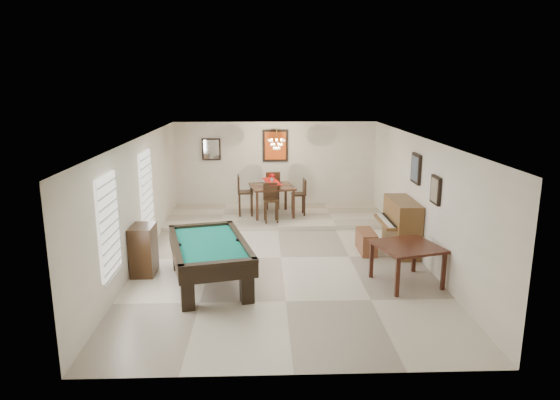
{
  "coord_description": "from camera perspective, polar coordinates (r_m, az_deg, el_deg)",
  "views": [
    {
      "loc": [
        -0.39,
        -10.31,
        3.73
      ],
      "look_at": [
        0.0,
        0.6,
        1.15
      ],
      "focal_mm": 32.0,
      "sensor_mm": 36.0,
      "label": 1
    }
  ],
  "objects": [
    {
      "name": "chandelier",
      "position": [
        13.6,
        -0.39,
        6.83
      ],
      "size": [
        0.44,
        0.44,
        0.6
      ],
      "primitive_type": null,
      "color": "#FFE5B2",
      "rests_on": "ceiling"
    },
    {
      "name": "back_painting",
      "position": [
        14.89,
        -0.53,
        6.23
      ],
      "size": [
        0.75,
        0.06,
        0.95
      ],
      "primitive_type": "cube",
      "color": "#D84C14",
      "rests_on": "wall_back"
    },
    {
      "name": "apothecary_chest",
      "position": [
        10.29,
        -15.32,
        -5.51
      ],
      "size": [
        0.44,
        0.66,
        0.99
      ],
      "primitive_type": "cube",
      "color": "black",
      "rests_on": "ground_plane"
    },
    {
      "name": "wall_back",
      "position": [
        15.02,
        -0.53,
        3.98
      ],
      "size": [
        6.0,
        0.04,
        2.6
      ],
      "primitive_type": "cube",
      "color": "silver",
      "rests_on": "ground_plane"
    },
    {
      "name": "right_picture_lower",
      "position": [
        10.1,
        17.37,
        1.09
      ],
      "size": [
        0.06,
        0.45,
        0.55
      ],
      "primitive_type": "cube",
      "color": "gray",
      "rests_on": "wall_right"
    },
    {
      "name": "dining_chair_east",
      "position": [
        13.88,
        2.11,
        0.35
      ],
      "size": [
        0.4,
        0.4,
        1.0
      ],
      "primitive_type": null,
      "rotation": [
        0.0,
        0.0,
        -1.49
      ],
      "color": "black",
      "rests_on": "dining_step"
    },
    {
      "name": "right_picture_upper",
      "position": [
        11.28,
        15.29,
        3.48
      ],
      "size": [
        0.06,
        0.55,
        0.65
      ],
      "primitive_type": "cube",
      "color": "slate",
      "rests_on": "wall_right"
    },
    {
      "name": "dining_chair_north",
      "position": [
        14.6,
        -0.89,
        1.19
      ],
      "size": [
        0.44,
        0.44,
        1.1
      ],
      "primitive_type": null,
      "rotation": [
        0.0,
        0.0,
        3.23
      ],
      "color": "black",
      "rests_on": "dining_step"
    },
    {
      "name": "dining_step",
      "position": [
        14.06,
        -0.39,
        -1.84
      ],
      "size": [
        6.0,
        2.5,
        0.12
      ],
      "primitive_type": "cube",
      "color": "beige",
      "rests_on": "ground_plane"
    },
    {
      "name": "window_left_rear",
      "position": [
        11.45,
        -15.02,
        1.1
      ],
      "size": [
        0.06,
        1.0,
        1.7
      ],
      "primitive_type": "cube",
      "color": "white",
      "rests_on": "wall_left"
    },
    {
      "name": "back_mirror",
      "position": [
        14.97,
        -7.86,
        5.76
      ],
      "size": [
        0.55,
        0.06,
        0.65
      ],
      "primitive_type": "cube",
      "color": "white",
      "rests_on": "wall_back"
    },
    {
      "name": "pool_table",
      "position": [
        9.54,
        -8.04,
        -7.22
      ],
      "size": [
        1.86,
        2.69,
        0.81
      ],
      "primitive_type": null,
      "rotation": [
        0.0,
        0.0,
        0.24
      ],
      "color": "black",
      "rests_on": "ground_plane"
    },
    {
      "name": "piano_bench",
      "position": [
        11.41,
        9.84,
        -4.71
      ],
      "size": [
        0.34,
        0.87,
        0.48
      ],
      "primitive_type": "cube",
      "rotation": [
        0.0,
        0.0,
        0.01
      ],
      "color": "brown",
      "rests_on": "ground_plane"
    },
    {
      "name": "wall_left",
      "position": [
        10.91,
        -15.83,
        -0.09
      ],
      "size": [
        0.04,
        9.0,
        2.6
      ],
      "primitive_type": "cube",
      "color": "silver",
      "rests_on": "ground_plane"
    },
    {
      "name": "dining_chair_west",
      "position": [
        13.84,
        -3.97,
        0.54
      ],
      "size": [
        0.44,
        0.44,
        1.13
      ],
      "primitive_type": null,
      "rotation": [
        0.0,
        0.0,
        1.64
      ],
      "color": "black",
      "rests_on": "dining_step"
    },
    {
      "name": "flower_vase",
      "position": [
        13.73,
        -0.93,
        2.59
      ],
      "size": [
        0.17,
        0.17,
        0.23
      ],
      "primitive_type": null,
      "rotation": [
        0.0,
        0.0,
        0.31
      ],
      "color": "#B6120F",
      "rests_on": "dining_table"
    },
    {
      "name": "dining_table",
      "position": [
        13.85,
        -0.92,
        0.2
      ],
      "size": [
        1.32,
        1.32,
        0.95
      ],
      "primitive_type": null,
      "rotation": [
        0.0,
        0.0,
        0.17
      ],
      "color": "black",
      "rests_on": "dining_step"
    },
    {
      "name": "ceiling",
      "position": [
        10.38,
        0.12,
        7.05
      ],
      "size": [
        6.0,
        9.0,
        0.04
      ],
      "primitive_type": "cube",
      "color": "white",
      "rests_on": "wall_back"
    },
    {
      "name": "square_table",
      "position": [
        9.79,
        14.25,
        -7.14
      ],
      "size": [
        1.37,
        1.37,
        0.76
      ],
      "primitive_type": null,
      "rotation": [
        0.0,
        0.0,
        0.28
      ],
      "color": "black",
      "rests_on": "ground_plane"
    },
    {
      "name": "wall_right",
      "position": [
        11.12,
        15.75,
        0.17
      ],
      "size": [
        0.04,
        9.0,
        2.6
      ],
      "primitive_type": "cube",
      "color": "silver",
      "rests_on": "ground_plane"
    },
    {
      "name": "ground_plane",
      "position": [
        10.98,
        0.11,
        -6.63
      ],
      "size": [
        6.0,
        9.0,
        0.02
      ],
      "primitive_type": "cube",
      "color": "beige"
    },
    {
      "name": "wall_front",
      "position": [
        6.31,
        1.67,
        -9.35
      ],
      "size": [
        6.0,
        0.04,
        2.6
      ],
      "primitive_type": "cube",
      "color": "silver",
      "rests_on": "ground_plane"
    },
    {
      "name": "dining_chair_south",
      "position": [
        13.14,
        -1.03,
        -0.36
      ],
      "size": [
        0.41,
        0.41,
        1.02
      ],
      "primitive_type": null,
      "rotation": [
        0.0,
        0.0,
        0.1
      ],
      "color": "black",
      "rests_on": "dining_step"
    },
    {
      "name": "window_left_front",
      "position": [
        8.83,
        -18.99,
        -2.75
      ],
      "size": [
        0.06,
        1.0,
        1.7
      ],
      "primitive_type": "cube",
      "color": "white",
      "rests_on": "wall_left"
    },
    {
      "name": "upright_piano",
      "position": [
        11.47,
        13.06,
        -2.92
      ],
      "size": [
        0.8,
        1.43,
        1.19
      ],
      "primitive_type": null,
      "color": "brown",
      "rests_on": "ground_plane"
    }
  ]
}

